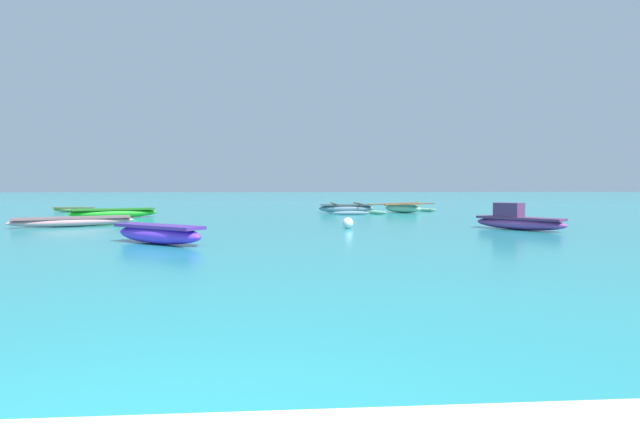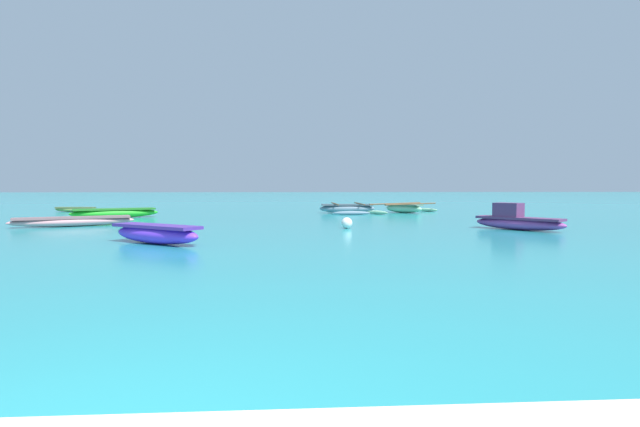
# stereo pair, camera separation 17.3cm
# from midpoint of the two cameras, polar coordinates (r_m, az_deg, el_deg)

# --- Properties ---
(moored_boat_0) EXTENTS (2.46, 2.84, 0.90)m
(moored_boat_0) POSITION_cam_midpoint_polar(r_m,az_deg,el_deg) (17.96, 21.85, -0.74)
(moored_boat_0) COLOR #883D8C
(moored_boat_0) RESTS_ON ground_plane
(moored_boat_1) EXTENTS (3.78, 2.20, 0.44)m
(moored_boat_1) POSITION_cam_midpoint_polar(r_m,az_deg,el_deg) (24.80, -22.21, 0.10)
(moored_boat_1) COLOR green
(moored_boat_1) RESTS_ON ground_plane
(moored_boat_2) EXTENTS (3.01, 3.59, 0.55)m
(moored_boat_2) POSITION_cam_midpoint_polar(r_m,az_deg,el_deg) (27.06, 3.31, 0.59)
(moored_boat_2) COLOR slate
(moored_boat_2) RESTS_ON ground_plane
(moored_boat_3) EXTENTS (2.36, 0.70, 0.28)m
(moored_boat_3) POSITION_cam_midpoint_polar(r_m,az_deg,el_deg) (31.43, -26.00, 0.45)
(moored_boat_3) COLOR #77974B
(moored_boat_3) RESTS_ON ground_plane
(moored_boat_4) EXTENTS (4.06, 2.23, 0.36)m
(moored_boat_4) POSITION_cam_midpoint_polar(r_m,az_deg,el_deg) (20.16, -26.14, -0.76)
(moored_boat_4) COLOR #D08B93
(moored_boat_4) RESTS_ON ground_plane
(moored_boat_5) EXTENTS (2.78, 2.30, 0.48)m
(moored_boat_5) POSITION_cam_midpoint_polar(r_m,az_deg,el_deg) (13.31, -17.86, -2.15)
(moored_boat_5) COLOR #6F33E7
(moored_boat_5) RESTS_ON ground_plane
(moored_boat_6) EXTENTS (4.41, 3.85, 0.53)m
(moored_boat_6) POSITION_cam_midpoint_polar(r_m,az_deg,el_deg) (27.67, 9.71, 0.60)
(moored_boat_6) COLOR #82C199
(moored_boat_6) RESTS_ON ground_plane
(mooring_buoy_0) EXTENTS (0.38, 0.38, 0.38)m
(mooring_buoy_0) POSITION_cam_midpoint_polar(r_m,az_deg,el_deg) (17.26, 3.37, -1.08)
(mooring_buoy_0) COLOR white
(mooring_buoy_0) RESTS_ON ground_plane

